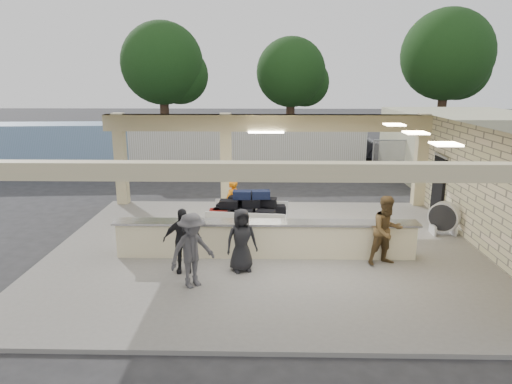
{
  "coord_description": "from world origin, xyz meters",
  "views": [
    {
      "loc": [
        -0.0,
        -12.16,
        4.85
      ],
      "look_at": [
        -0.29,
        1.0,
        1.51
      ],
      "focal_mm": 32.0,
      "sensor_mm": 36.0,
      "label": 1
    }
  ],
  "objects_px": {
    "passenger_b": "(183,240)",
    "passenger_c": "(192,250)",
    "car_white_b": "(466,151)",
    "container_blue": "(72,148)",
    "baggage_counter": "(265,239)",
    "container_white": "(248,149)",
    "drum_fan": "(444,217)",
    "car_white_a": "(441,154)",
    "passenger_a": "(387,231)",
    "luggage_cart": "(248,210)",
    "passenger_d": "(242,240)",
    "baggage_handler": "(232,204)",
    "car_dark": "(354,146)"
  },
  "relations": [
    {
      "from": "passenger_b",
      "to": "passenger_c",
      "type": "relative_size",
      "value": 0.93
    },
    {
      "from": "car_white_b",
      "to": "container_blue",
      "type": "bearing_deg",
      "value": 95.18
    },
    {
      "from": "baggage_counter",
      "to": "container_white",
      "type": "relative_size",
      "value": 0.7
    },
    {
      "from": "drum_fan",
      "to": "car_white_a",
      "type": "bearing_deg",
      "value": 108.87
    },
    {
      "from": "car_white_b",
      "to": "drum_fan",
      "type": "bearing_deg",
      "value": 152.58
    },
    {
      "from": "passenger_a",
      "to": "baggage_counter",
      "type": "bearing_deg",
      "value": 152.17
    },
    {
      "from": "luggage_cart",
      "to": "passenger_c",
      "type": "relative_size",
      "value": 1.41
    },
    {
      "from": "passenger_d",
      "to": "drum_fan",
      "type": "bearing_deg",
      "value": 6.52
    },
    {
      "from": "baggage_counter",
      "to": "container_white",
      "type": "bearing_deg",
      "value": 94.52
    },
    {
      "from": "passenger_a",
      "to": "passenger_d",
      "type": "height_order",
      "value": "passenger_a"
    },
    {
      "from": "luggage_cart",
      "to": "container_blue",
      "type": "xyz_separation_m",
      "value": [
        -9.49,
        9.78,
        0.41
      ]
    },
    {
      "from": "passenger_a",
      "to": "car_white_b",
      "type": "distance_m",
      "value": 16.96
    },
    {
      "from": "baggage_counter",
      "to": "container_blue",
      "type": "relative_size",
      "value": 0.85
    },
    {
      "from": "baggage_handler",
      "to": "passenger_a",
      "type": "relative_size",
      "value": 0.87
    },
    {
      "from": "car_dark",
      "to": "car_white_b",
      "type": "bearing_deg",
      "value": -91.43
    },
    {
      "from": "passenger_a",
      "to": "car_white_b",
      "type": "relative_size",
      "value": 0.38
    },
    {
      "from": "car_dark",
      "to": "container_blue",
      "type": "xyz_separation_m",
      "value": [
        -15.39,
        -4.41,
        0.48
      ]
    },
    {
      "from": "passenger_b",
      "to": "car_white_b",
      "type": "distance_m",
      "value": 20.43
    },
    {
      "from": "passenger_b",
      "to": "container_blue",
      "type": "height_order",
      "value": "container_blue"
    },
    {
      "from": "car_dark",
      "to": "container_blue",
      "type": "bearing_deg",
      "value": 120.07
    },
    {
      "from": "passenger_b",
      "to": "luggage_cart",
      "type": "bearing_deg",
      "value": 58.64
    },
    {
      "from": "baggage_counter",
      "to": "car_dark",
      "type": "bearing_deg",
      "value": 71.51
    },
    {
      "from": "passenger_a",
      "to": "passenger_b",
      "type": "bearing_deg",
      "value": 167.68
    },
    {
      "from": "passenger_c",
      "to": "car_white_a",
      "type": "xyz_separation_m",
      "value": [
        11.13,
        14.8,
        -0.22
      ]
    },
    {
      "from": "luggage_cart",
      "to": "container_white",
      "type": "xyz_separation_m",
      "value": [
        -0.35,
        9.74,
        0.41
      ]
    },
    {
      "from": "baggage_handler",
      "to": "passenger_d",
      "type": "height_order",
      "value": "passenger_d"
    },
    {
      "from": "car_white_b",
      "to": "container_white",
      "type": "distance_m",
      "value": 12.61
    },
    {
      "from": "passenger_a",
      "to": "container_white",
      "type": "xyz_separation_m",
      "value": [
        -4.02,
        12.03,
        0.24
      ]
    },
    {
      "from": "car_white_b",
      "to": "passenger_c",
      "type": "bearing_deg",
      "value": 139.03
    },
    {
      "from": "baggage_counter",
      "to": "passenger_b",
      "type": "relative_size",
      "value": 4.99
    },
    {
      "from": "baggage_handler",
      "to": "passenger_b",
      "type": "bearing_deg",
      "value": 13.72
    },
    {
      "from": "drum_fan",
      "to": "car_white_b",
      "type": "bearing_deg",
      "value": 103.28
    },
    {
      "from": "drum_fan",
      "to": "passenger_c",
      "type": "bearing_deg",
      "value": -113.67
    },
    {
      "from": "drum_fan",
      "to": "car_white_a",
      "type": "height_order",
      "value": "car_white_a"
    },
    {
      "from": "passenger_d",
      "to": "car_white_a",
      "type": "distance_m",
      "value": 17.13
    },
    {
      "from": "drum_fan",
      "to": "car_dark",
      "type": "relative_size",
      "value": 0.22
    },
    {
      "from": "baggage_handler",
      "to": "car_white_b",
      "type": "relative_size",
      "value": 0.33
    },
    {
      "from": "passenger_b",
      "to": "car_white_b",
      "type": "bearing_deg",
      "value": 45.0
    },
    {
      "from": "car_dark",
      "to": "container_white",
      "type": "distance_m",
      "value": 7.7
    },
    {
      "from": "passenger_b",
      "to": "car_white_a",
      "type": "distance_m",
      "value": 18.1
    },
    {
      "from": "passenger_a",
      "to": "container_blue",
      "type": "height_order",
      "value": "container_blue"
    },
    {
      "from": "car_dark",
      "to": "drum_fan",
      "type": "bearing_deg",
      "value": -165.3
    },
    {
      "from": "baggage_handler",
      "to": "car_white_a",
      "type": "xyz_separation_m",
      "value": [
        10.53,
        10.49,
        -0.13
      ]
    },
    {
      "from": "car_white_b",
      "to": "container_white",
      "type": "bearing_deg",
      "value": 100.65
    },
    {
      "from": "drum_fan",
      "to": "baggage_counter",
      "type": "bearing_deg",
      "value": -122.56
    },
    {
      "from": "car_white_a",
      "to": "container_blue",
      "type": "relative_size",
      "value": 0.56
    },
    {
      "from": "luggage_cart",
      "to": "car_dark",
      "type": "height_order",
      "value": "car_dark"
    },
    {
      "from": "container_blue",
      "to": "baggage_counter",
      "type": "bearing_deg",
      "value": -53.69
    },
    {
      "from": "baggage_counter",
      "to": "passenger_d",
      "type": "bearing_deg",
      "value": -121.36
    },
    {
      "from": "baggage_handler",
      "to": "passenger_c",
      "type": "distance_m",
      "value": 4.35
    }
  ]
}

